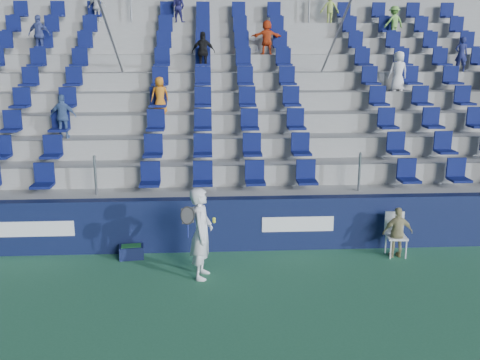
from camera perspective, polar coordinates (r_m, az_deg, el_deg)
name	(u,v)px	position (r m, az deg, el deg)	size (l,w,h in m)	color
ground	(238,318)	(9.34, -0.26, -14.49)	(70.00, 70.00, 0.00)	#2F6F4A
sponsor_wall	(230,224)	(11.98, -1.04, -4.71)	(24.00, 0.32, 1.20)	#11183E
grandstand	(223,123)	(16.59, -1.78, 6.05)	(24.00, 8.17, 6.63)	#979692
tennis_player	(201,233)	(10.50, -4.14, -5.68)	(0.69, 0.73, 1.83)	silver
line_judge_chair	(395,231)	(12.20, 16.23, -5.23)	(0.44, 0.46, 0.95)	white
line_judge	(398,232)	(12.07, 16.46, -5.39)	(0.65, 0.27, 1.12)	tan
ball_bin	(131,251)	(11.88, -11.50, -7.45)	(0.55, 0.40, 0.29)	#10173C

